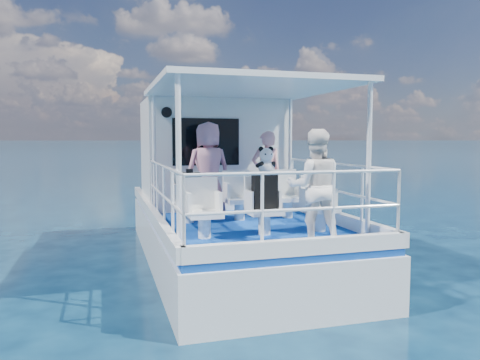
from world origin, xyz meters
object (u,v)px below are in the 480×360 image
at_px(backpack_center, 265,192).
at_px(panda, 266,160).
at_px(passenger_stbd_aft, 315,187).
at_px(passenger_port_fwd, 208,170).

bearing_deg(backpack_center, panda, -6.66).
bearing_deg(passenger_stbd_aft, backpack_center, -40.79).
bearing_deg(backpack_center, passenger_port_fwd, 103.91).
relative_size(passenger_port_fwd, passenger_stbd_aft, 1.11).
distance_m(passenger_port_fwd, backpack_center, 1.86).
xyz_separation_m(backpack_center, panda, (0.02, -0.00, 0.45)).
height_order(passenger_port_fwd, backpack_center, passenger_port_fwd).
distance_m(passenger_port_fwd, panda, 1.87).
bearing_deg(passenger_stbd_aft, panda, -41.71).
height_order(passenger_port_fwd, passenger_stbd_aft, passenger_port_fwd).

